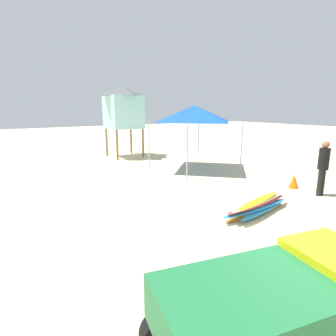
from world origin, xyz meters
TOP-DOWN VIEW (x-y plane):
  - ground at (0.00, 0.00)m, footprint 80.00×80.00m
  - utility_cart at (-2.02, -0.73)m, footprint 2.75×1.77m
  - surfboard_pile at (1.38, 2.25)m, footprint 2.69×0.73m
  - lifeguard_near_left at (4.37, 2.25)m, footprint 0.32×0.32m
  - popup_canopy at (3.37, 7.54)m, footprint 3.02×3.02m
  - lifeguard_tower at (2.10, 12.31)m, footprint 1.98×1.98m
  - traffic_cone_near at (4.41, 3.19)m, footprint 0.34×0.34m

SIDE VIEW (x-z plane):
  - ground at x=0.00m, z-range 0.00..0.00m
  - surfboard_pile at x=1.38m, z-range 0.00..0.48m
  - traffic_cone_near at x=4.41m, z-range 0.00..0.49m
  - utility_cart at x=-2.02m, z-range 0.03..1.53m
  - lifeguard_near_left at x=4.37m, z-range 0.14..1.90m
  - popup_canopy at x=3.37m, z-range 1.07..3.94m
  - lifeguard_tower at x=2.10m, z-range 0.82..4.69m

